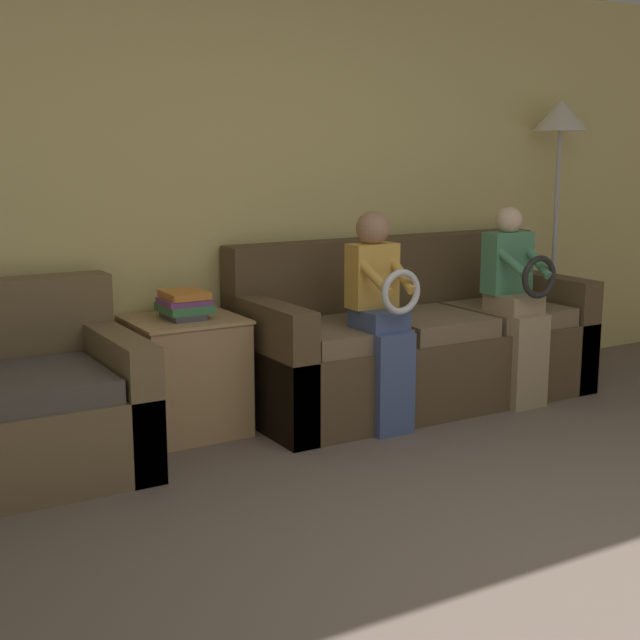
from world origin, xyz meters
TOP-DOWN VIEW (x-y plane):
  - wall_back at (0.00, 3.01)m, footprint 7.16×0.06m
  - couch_main at (0.81, 2.57)m, footprint 2.20×0.86m
  - child_left_seated at (0.32, 2.22)m, footprint 0.27×0.38m
  - child_right_seated at (1.30, 2.21)m, footprint 0.30×0.37m
  - side_shelf at (-0.62, 2.69)m, footprint 0.59×0.54m
  - book_stack at (-0.62, 2.69)m, footprint 0.25×0.28m
  - floor_lamp at (2.17, 2.78)m, footprint 0.37×0.37m

SIDE VIEW (x-z plane):
  - side_shelf at x=-0.62m, z-range 0.01..0.65m
  - couch_main at x=0.81m, z-range -0.14..0.84m
  - child_right_seated at x=1.30m, z-range 0.06..1.25m
  - child_left_seated at x=0.32m, z-range 0.08..1.27m
  - book_stack at x=-0.62m, z-range 0.64..0.78m
  - wall_back at x=0.00m, z-range 0.00..2.55m
  - floor_lamp at x=2.17m, z-range 0.68..2.53m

